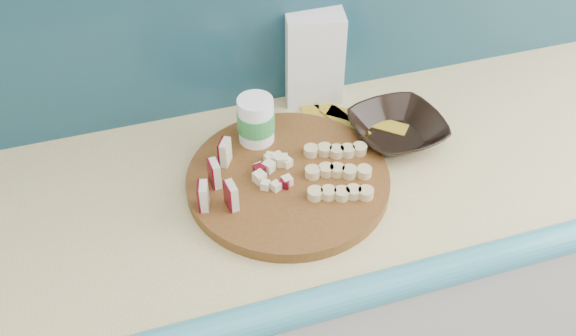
{
  "coord_description": "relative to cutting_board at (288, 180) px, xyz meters",
  "views": [
    {
      "loc": [
        -0.34,
        0.61,
        1.81
      ],
      "look_at": [
        -0.06,
        1.49,
        0.96
      ],
      "focal_mm": 40.0,
      "sensor_mm": 36.0,
      "label": 1
    }
  ],
  "objects": [
    {
      "name": "apple_wedges",
      "position": [
        -0.14,
        0.0,
        0.04
      ],
      "size": [
        0.09,
        0.16,
        0.06
      ],
      "color": "beige",
      "rests_on": "cutting_board"
    },
    {
      "name": "brown_bowl",
      "position": [
        0.27,
        0.07,
        0.01
      ],
      "size": [
        0.21,
        0.21,
        0.05
      ],
      "primitive_type": "imported",
      "rotation": [
        0.0,
        0.0,
        0.09
      ],
      "color": "black",
      "rests_on": "kitchen_counter"
    },
    {
      "name": "canister",
      "position": [
        -0.03,
        0.13,
        0.05
      ],
      "size": [
        0.08,
        0.08,
        0.13
      ],
      "rotation": [
        0.0,
        0.0,
        -0.26
      ],
      "color": "white",
      "rests_on": "kitchen_counter"
    },
    {
      "name": "banana_slices",
      "position": [
        0.1,
        -0.03,
        0.02
      ],
      "size": [
        0.16,
        0.17,
        0.02
      ],
      "color": "tan",
      "rests_on": "cutting_board"
    },
    {
      "name": "banana_peel",
      "position": [
        0.17,
        0.15,
        -0.01
      ],
      "size": [
        0.25,
        0.21,
        0.01
      ],
      "rotation": [
        0.0,
        0.0,
        0.15
      ],
      "color": "gold",
      "rests_on": "kitchen_counter"
    },
    {
      "name": "apple_chunks",
      "position": [
        -0.03,
        0.01,
        0.02
      ],
      "size": [
        0.06,
        0.06,
        0.02
      ],
      "color": "beige",
      "rests_on": "cutting_board"
    },
    {
      "name": "kitchen_counter",
      "position": [
        0.16,
        0.01,
        -0.47
      ],
      "size": [
        2.2,
        0.63,
        0.91
      ],
      "color": "beige",
      "rests_on": "ground"
    },
    {
      "name": "flour_bag",
      "position": [
        0.14,
        0.27,
        0.1
      ],
      "size": [
        0.14,
        0.11,
        0.22
      ],
      "primitive_type": "cube",
      "rotation": [
        0.0,
        0.0,
        -0.18
      ],
      "color": "white",
      "rests_on": "kitchen_counter"
    },
    {
      "name": "cutting_board",
      "position": [
        0.0,
        0.0,
        0.0
      ],
      "size": [
        0.5,
        0.5,
        0.03
      ],
      "primitive_type": "cylinder",
      "rotation": [
        0.0,
        0.0,
        -0.28
      ],
      "color": "#4D2B10",
      "rests_on": "kitchen_counter"
    }
  ]
}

